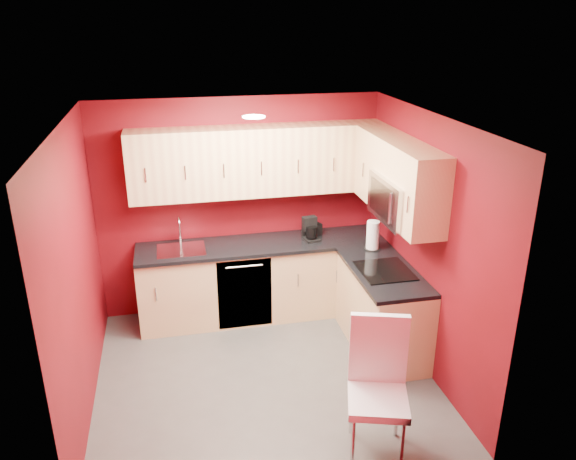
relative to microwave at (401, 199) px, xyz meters
name	(u,v)px	position (x,y,z in m)	size (l,w,h in m)	color
floor	(264,375)	(-1.39, -0.20, -1.66)	(3.20, 3.20, 0.00)	#4C4A47
ceiling	(259,121)	(-1.39, -0.20, 0.84)	(3.20, 3.20, 0.00)	white
wall_back	(240,207)	(-1.39, 1.30, -0.41)	(3.20, 3.20, 0.00)	maroon
wall_front	(301,351)	(-1.39, -1.70, -0.41)	(3.20, 3.20, 0.00)	maroon
wall_left	(76,276)	(-2.99, -0.20, -0.41)	(3.00, 3.00, 0.00)	maroon
wall_right	(426,245)	(0.21, -0.20, -0.41)	(3.00, 3.00, 0.00)	maroon
base_cabinets_back	(263,280)	(-1.19, 1.00, -1.22)	(2.80, 0.60, 0.87)	#EACB86
base_cabinets_right	(382,310)	(-0.09, 0.05, -1.22)	(0.60, 1.30, 0.87)	#EACB86
countertop_back	(262,245)	(-1.19, 0.99, -0.77)	(2.80, 0.63, 0.04)	black
countertop_right	(384,271)	(-0.11, 0.04, -0.77)	(0.63, 1.27, 0.04)	black
upper_cabinets_back	(259,161)	(-1.19, 1.13, 0.17)	(2.80, 0.35, 0.75)	#EBC585
upper_cabinets_right	(396,170)	(0.03, 0.24, 0.23)	(0.35, 1.55, 0.75)	#EBC585
microwave	(401,199)	(0.00, 0.00, 0.00)	(0.42, 0.76, 0.42)	silver
cooktop	(385,271)	(-0.11, 0.00, -0.74)	(0.50, 0.55, 0.01)	black
sink	(181,246)	(-2.09, 1.00, -0.72)	(0.52, 0.42, 0.35)	silver
dishwasher_front	(245,294)	(-1.44, 0.71, -1.22)	(0.60, 0.02, 0.82)	black
downlight	(254,117)	(-1.39, 0.10, 0.82)	(0.20, 0.20, 0.01)	white
coffee_maker	(311,229)	(-0.63, 0.95, -0.62)	(0.16, 0.21, 0.26)	black
napkin_holder	(315,229)	(-0.54, 1.11, -0.68)	(0.12, 0.12, 0.13)	black
paper_towel	(373,235)	(-0.04, 0.56, -0.59)	(0.18, 0.18, 0.32)	white
dining_chair	(378,393)	(-0.69, -1.40, -1.09)	(0.46, 0.49, 1.15)	white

